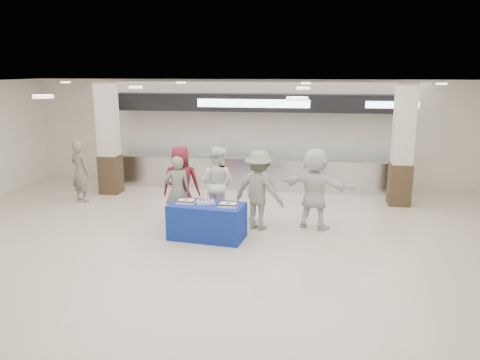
% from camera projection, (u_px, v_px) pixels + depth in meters
% --- Properties ---
extents(ground, '(14.00, 14.00, 0.00)m').
position_uv_depth(ground, '(219.00, 256.00, 8.94)').
color(ground, beige).
rests_on(ground, ground).
extents(serving_line, '(8.70, 0.85, 2.80)m').
position_uv_depth(serving_line, '(254.00, 150.00, 13.86)').
color(serving_line, silver).
rests_on(serving_line, ground).
extents(column_left, '(0.55, 0.55, 3.20)m').
position_uv_depth(column_left, '(109.00, 140.00, 13.21)').
color(column_left, '#372719').
rests_on(column_left, ground).
extents(column_right, '(0.55, 0.55, 3.20)m').
position_uv_depth(column_right, '(402.00, 147.00, 12.03)').
color(column_right, '#372719').
rests_on(column_right, ground).
extents(display_table, '(1.63, 0.96, 0.75)m').
position_uv_depth(display_table, '(207.00, 221.00, 9.83)').
color(display_table, navy).
rests_on(display_table, ground).
extents(sheet_cake_left, '(0.39, 0.31, 0.08)m').
position_uv_depth(sheet_cake_left, '(186.00, 201.00, 9.82)').
color(sheet_cake_left, white).
rests_on(sheet_cake_left, display_table).
extents(sheet_cake_right, '(0.39, 0.31, 0.09)m').
position_uv_depth(sheet_cake_right, '(228.00, 204.00, 9.57)').
color(sheet_cake_right, white).
rests_on(sheet_cake_right, display_table).
extents(cupcake_tray, '(0.45, 0.38, 0.06)m').
position_uv_depth(cupcake_tray, '(206.00, 202.00, 9.77)').
color(cupcake_tray, '#B1B1B6').
rests_on(cupcake_tray, display_table).
extents(civilian_maroon, '(0.95, 0.69, 1.79)m').
position_uv_depth(civilian_maroon, '(181.00, 183.00, 10.90)').
color(civilian_maroon, maroon).
rests_on(civilian_maroon, ground).
extents(soldier_a, '(0.69, 0.59, 1.60)m').
position_uv_depth(soldier_a, '(177.00, 191.00, 10.62)').
color(soldier_a, slate).
rests_on(soldier_a, ground).
extents(chef_tall, '(1.01, 0.89, 1.75)m').
position_uv_depth(chef_tall, '(217.00, 184.00, 10.96)').
color(chef_tall, white).
rests_on(chef_tall, ground).
extents(chef_short, '(0.94, 0.52, 1.52)m').
position_uv_depth(chef_short, '(257.00, 191.00, 10.76)').
color(chef_short, white).
rests_on(chef_short, ground).
extents(soldier_b, '(1.30, 1.01, 1.78)m').
position_uv_depth(soldier_b, '(259.00, 190.00, 10.32)').
color(soldier_b, slate).
rests_on(soldier_b, ground).
extents(civilian_white, '(1.77, 1.07, 1.82)m').
position_uv_depth(civilian_white, '(315.00, 189.00, 10.36)').
color(civilian_white, white).
rests_on(civilian_white, ground).
extents(soldier_bg, '(0.71, 0.60, 1.66)m').
position_uv_depth(soldier_bg, '(80.00, 171.00, 12.49)').
color(soldier_bg, slate).
rests_on(soldier_bg, ground).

